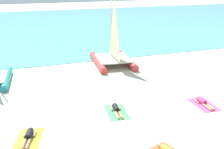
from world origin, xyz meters
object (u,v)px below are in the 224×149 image
object	(u,v)px
towel_leftmost	(29,139)
towel_center_left	(117,112)
sailboat_red	(113,54)
sunbather_rightmost	(203,102)
sunbather_center_left	(116,109)
sunbather_leftmost	(29,136)
towel_rightmost	(203,105)

from	to	relation	value
towel_leftmost	towel_center_left	xyz separation A→B (m)	(4.68, 1.17, 0.00)
sailboat_red	sunbather_rightmost	xyz separation A→B (m)	(2.40, -8.84, -0.80)
towel_leftmost	sunbather_center_left	size ratio (longest dim) A/B	1.21
sunbather_leftmost	towel_center_left	bearing A→B (deg)	28.76
sunbather_leftmost	sunbather_center_left	size ratio (longest dim) A/B	0.99
towel_leftmost	sunbather_leftmost	world-z (taller)	sunbather_leftmost
towel_rightmost	sailboat_red	bearing A→B (deg)	105.09
sunbather_leftmost	sunbather_center_left	world-z (taller)	same
towel_center_left	towel_rightmost	world-z (taller)	same
sailboat_red	sunbather_leftmost	world-z (taller)	sailboat_red
towel_leftmost	sunbather_center_left	world-z (taller)	sunbather_center_left
towel_rightmost	sunbather_rightmost	world-z (taller)	sunbather_rightmost
sailboat_red	sunbather_rightmost	distance (m)	9.19
sunbather_center_left	towel_rightmost	world-z (taller)	sunbather_center_left
towel_leftmost	towel_center_left	size ratio (longest dim) A/B	1.00
sunbather_leftmost	sunbather_rightmost	bearing A→B (deg)	17.75
towel_center_left	towel_leftmost	bearing A→B (deg)	-166.01
sailboat_red	towel_rightmost	world-z (taller)	sailboat_red
sailboat_red	sunbather_center_left	size ratio (longest dim) A/B	4.00
towel_leftmost	sailboat_red	bearing A→B (deg)	51.72
sailboat_red	towel_rightmost	size ratio (longest dim) A/B	3.30
towel_rightmost	towel_center_left	bearing A→B (deg)	171.20
sailboat_red	sunbather_center_left	distance (m)	8.52
towel_rightmost	sunbather_rightmost	xyz separation A→B (m)	(0.00, 0.07, 0.13)
sunbather_center_left	towel_leftmost	bearing A→B (deg)	-158.60
towel_center_left	sunbather_center_left	distance (m)	0.14
sunbather_leftmost	sunbather_center_left	distance (m)	4.82
sunbather_leftmost	sunbather_rightmost	xyz separation A→B (m)	(9.72, 0.39, 0.00)
towel_center_left	towel_rightmost	size ratio (longest dim) A/B	1.00
sunbather_leftmost	towel_center_left	distance (m)	4.80
sunbather_rightmost	towel_center_left	bearing A→B (deg)	174.07
sailboat_red	towel_leftmost	size ratio (longest dim) A/B	3.30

